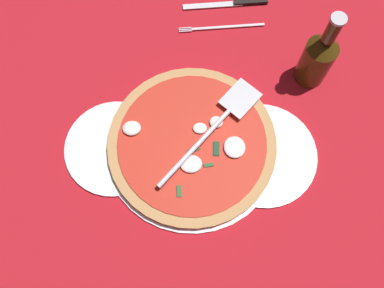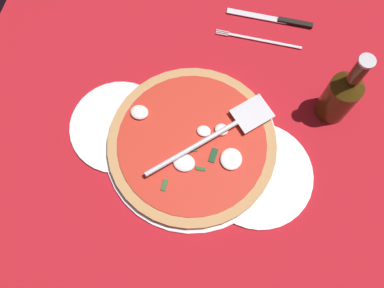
# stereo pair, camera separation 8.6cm
# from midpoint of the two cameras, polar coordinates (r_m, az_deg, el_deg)

# --- Properties ---
(ground_plane) EXTENTS (1.10, 1.10, 0.01)m
(ground_plane) POSITION_cam_midpoint_polar(r_m,az_deg,el_deg) (0.88, 4.13, -2.29)
(ground_plane) COLOR #AF1721
(checker_pattern) EXTENTS (1.10, 1.10, 0.00)m
(checker_pattern) POSITION_cam_midpoint_polar(r_m,az_deg,el_deg) (0.88, 4.15, -2.21)
(checker_pattern) COLOR silver
(checker_pattern) RESTS_ON ground_plane
(pizza_pan) EXTENTS (0.36, 0.36, 0.01)m
(pizza_pan) POSITION_cam_midpoint_polar(r_m,az_deg,el_deg) (0.88, 2.79, -0.71)
(pizza_pan) COLOR silver
(pizza_pan) RESTS_ON ground_plane
(dinner_plate_left) EXTENTS (0.21, 0.21, 0.01)m
(dinner_plate_left) POSITION_cam_midpoint_polar(r_m,az_deg,el_deg) (0.90, -7.22, 2.01)
(dinner_plate_left) COLOR white
(dinner_plate_left) RESTS_ON ground_plane
(dinner_plate_right) EXTENTS (0.23, 0.23, 0.01)m
(dinner_plate_right) POSITION_cam_midpoint_polar(r_m,az_deg,el_deg) (0.88, 11.70, -4.50)
(dinner_plate_right) COLOR white
(dinner_plate_right) RESTS_ON ground_plane
(pizza) EXTENTS (0.35, 0.35, 0.03)m
(pizza) POSITION_cam_midpoint_polar(r_m,az_deg,el_deg) (0.86, 2.85, -0.41)
(pizza) COLOR tan
(pizza) RESTS_ON pizza_pan
(pizza_server) EXTENTS (0.23, 0.23, 0.01)m
(pizza_server) POSITION_cam_midpoint_polar(r_m,az_deg,el_deg) (0.85, 6.17, 0.96)
(pizza_server) COLOR silver
(pizza_server) RESTS_ON pizza
(place_setting_far) EXTENTS (0.21, 0.14, 0.01)m
(place_setting_far) POSITION_cam_midpoint_polar(r_m,az_deg,el_deg) (1.03, 12.70, 14.59)
(place_setting_far) COLOR white
(place_setting_far) RESTS_ON ground_plane
(beer_bottle) EXTENTS (0.07, 0.07, 0.21)m
(beer_bottle) POSITION_cam_midpoint_polar(r_m,az_deg,el_deg) (0.91, 22.29, 5.88)
(beer_bottle) COLOR #422E0C
(beer_bottle) RESTS_ON ground_plane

